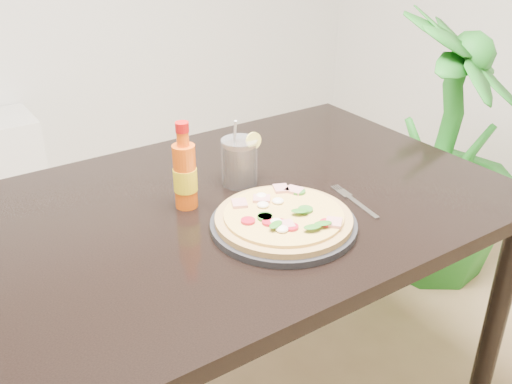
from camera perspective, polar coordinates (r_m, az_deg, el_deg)
dining_table at (r=1.45m, az=-2.65°, el=-3.92°), size 1.40×0.90×0.75m
plate at (r=1.30m, az=2.76°, el=-3.26°), size 0.33×0.33×0.02m
pizza at (r=1.29m, az=2.76°, el=-2.51°), size 0.31×0.31×0.03m
hot_sauce_bottle at (r=1.36m, az=-7.12°, el=1.78°), size 0.06×0.06×0.22m
cola_cup at (r=1.48m, az=-1.66°, el=2.94°), size 0.10×0.09×0.18m
fork at (r=1.43m, az=9.69°, el=-0.82°), size 0.04×0.19×0.00m
houseplant at (r=2.38m, az=18.51°, el=3.93°), size 0.83×0.83×1.06m
plant_pot at (r=2.57m, az=17.14°, el=-4.70°), size 0.28×0.28×0.22m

